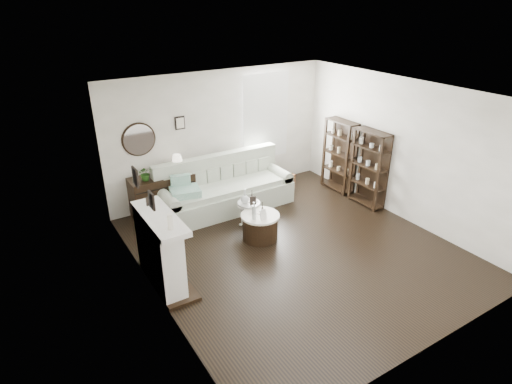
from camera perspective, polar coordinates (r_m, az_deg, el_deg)
room at (r=9.41m, az=-0.67°, el=9.70°), size 5.50×5.50×5.50m
fireplace at (r=6.63m, az=-12.58°, el=-7.92°), size 0.50×1.40×1.84m
shelf_unit_far at (r=9.70m, az=11.07°, el=4.78°), size 0.30×0.80×1.60m
shelf_unit_near at (r=9.11m, az=14.84°, el=3.06°), size 0.30×0.80×1.60m
sofa at (r=8.85m, az=-4.28°, el=0.07°), size 2.78×0.96×1.08m
quilt at (r=8.28m, az=-9.44°, el=0.01°), size 0.63×0.55×0.14m
suitcase at (r=9.62m, az=4.03°, el=1.02°), size 0.56×0.38×0.35m
dresser at (r=8.74m, az=-12.33°, el=-0.41°), size 1.24×0.53×0.83m
table_lamp at (r=8.61m, az=-10.43°, el=3.75°), size 0.27×0.27×0.37m
potted_plant at (r=8.38m, az=-14.53°, el=2.43°), size 0.28×0.25×0.29m
drum_table at (r=7.76m, az=0.55°, el=-4.60°), size 0.70×0.70×0.48m
pedestal_table at (r=8.01m, az=-0.96°, el=-1.68°), size 0.44×0.44×0.53m
eiffel_drum at (r=7.67m, az=0.86°, el=-2.14°), size 0.12×0.12×0.19m
bottle_drum at (r=7.43m, az=-0.25°, el=-2.51°), size 0.08×0.08×0.32m
card_frame_drum at (r=7.45m, az=0.97°, el=-3.03°), size 0.15×0.08×0.19m
eiffel_ped at (r=8.01m, az=-0.55°, el=-0.53°), size 0.12×0.12×0.20m
flask_ped at (r=7.91m, az=-1.51°, el=-0.53°), size 0.15×0.15×0.29m
card_frame_ped at (r=7.88m, az=-0.42°, el=-1.15°), size 0.13×0.07×0.16m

